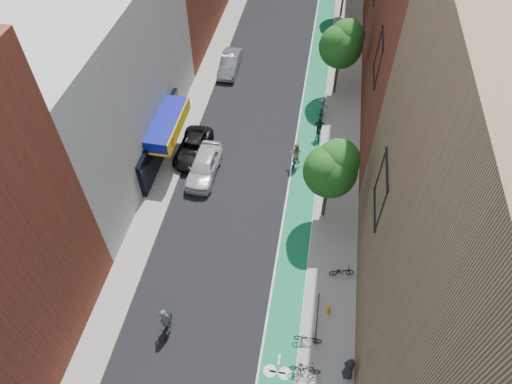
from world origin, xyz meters
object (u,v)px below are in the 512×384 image
at_px(parked_car_white, 204,166).
at_px(cyclist_lane_near, 295,156).
at_px(parked_car_silver, 230,63).
at_px(parked_car_black, 193,148).
at_px(cyclist_lane_far, 321,109).
at_px(pedestrian, 349,368).
at_px(cyclist_lane_mid, 319,130).
at_px(fire_hydrant, 328,309).
at_px(cyclist_lead, 166,324).

distance_m(parked_car_white, cyclist_lane_near, 6.78).
bearing_deg(parked_car_silver, parked_car_white, -86.60).
xyz_separation_m(parked_car_black, parked_car_silver, (0.48, 11.55, 0.08)).
relative_size(cyclist_lane_far, pedestrian, 1.12).
height_order(cyclist_lane_mid, cyclist_lane_far, cyclist_lane_mid).
relative_size(parked_car_black, cyclist_lane_near, 2.25).
relative_size(parked_car_white, pedestrian, 2.81).
bearing_deg(fire_hydrant, parked_car_black, 133.44).
height_order(parked_car_silver, fire_hydrant, parked_car_silver).
xyz_separation_m(parked_car_white, fire_hydrant, (9.66, -9.70, -0.30)).
distance_m(parked_car_black, pedestrian, 19.34).
xyz_separation_m(cyclist_lane_far, pedestrian, (2.90, -21.07, 0.17)).
bearing_deg(pedestrian, cyclist_lane_near, -176.76).
xyz_separation_m(parked_car_silver, fire_hydrant, (10.52, -23.16, -0.22)).
xyz_separation_m(cyclist_lead, cyclist_lane_far, (7.11, 20.18, 0.09)).
height_order(cyclist_lane_near, fire_hydrant, cyclist_lane_near).
distance_m(parked_car_black, cyclist_lane_near, 7.80).
bearing_deg(parked_car_black, cyclist_lead, -79.95).
height_order(pedestrian, fire_hydrant, pedestrian).
distance_m(pedestrian, fire_hydrant, 3.63).
distance_m(cyclist_lane_near, cyclist_lane_mid, 3.71).
bearing_deg(cyclist_lead, parked_car_white, -88.35).
height_order(parked_car_white, parked_car_silver, parked_car_white).
height_order(parked_car_silver, cyclist_lane_near, cyclist_lane_near).
bearing_deg(cyclist_lane_mid, fire_hydrant, 89.98).
relative_size(cyclist_lead, cyclist_lane_far, 1.14).
xyz_separation_m(parked_car_white, parked_car_black, (-1.33, 1.90, -0.16)).
height_order(cyclist_lead, cyclist_lane_near, cyclist_lead).
bearing_deg(cyclist_lane_near, fire_hydrant, 114.26).
bearing_deg(cyclist_lane_mid, parked_car_silver, -48.73).
bearing_deg(cyclist_lane_near, parked_car_white, 26.47).
xyz_separation_m(cyclist_lane_near, fire_hydrant, (3.19, -11.74, -0.38)).
bearing_deg(pedestrian, cyclist_lane_mid, 175.92).
bearing_deg(parked_car_silver, fire_hydrant, -65.81).
relative_size(parked_car_silver, pedestrian, 2.63).
relative_size(parked_car_white, parked_car_black, 1.01).
distance_m(cyclist_lane_far, fire_hydrant, 17.76).
relative_size(parked_car_white, fire_hydrant, 6.87).
bearing_deg(parked_car_black, cyclist_lane_near, 2.16).
bearing_deg(cyclist_lane_near, cyclist_lead, 77.54).
relative_size(cyclist_lane_far, fire_hydrant, 2.74).
bearing_deg(cyclist_lane_far, cyclist_lane_near, 68.69).
distance_m(cyclist_lead, pedestrian, 10.05).
bearing_deg(fire_hydrant, cyclist_lane_mid, 96.39).
height_order(cyclist_lane_near, cyclist_lane_mid, cyclist_lane_near).
xyz_separation_m(cyclist_lane_mid, fire_hydrant, (1.69, -15.12, -0.20)).
xyz_separation_m(parked_car_silver, cyclist_lead, (1.72, -25.67, -0.00)).
bearing_deg(cyclist_lane_mid, cyclist_lane_far, -96.41).
xyz_separation_m(parked_car_white, pedestrian, (10.87, -13.10, 0.19)).
bearing_deg(cyclist_lane_far, parked_car_silver, -39.01).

